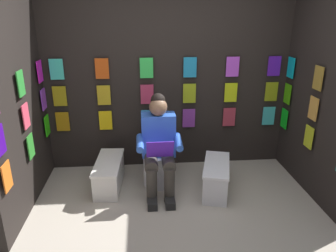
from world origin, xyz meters
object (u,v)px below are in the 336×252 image
at_px(toilet, 158,158).
at_px(comic_longbox_near, 109,174).
at_px(comic_longbox_far, 216,177).
at_px(person_reading, 159,145).

bearing_deg(toilet, comic_longbox_near, 7.69).
height_order(toilet, comic_longbox_far, toilet).
bearing_deg(comic_longbox_near, person_reading, 170.22).
relative_size(toilet, comic_longbox_near, 0.98).
bearing_deg(toilet, comic_longbox_far, 155.88).
distance_m(person_reading, comic_longbox_far, 0.80).
distance_m(toilet, comic_longbox_near, 0.64).
relative_size(toilet, person_reading, 0.65).
bearing_deg(person_reading, comic_longbox_far, 173.37).
relative_size(person_reading, comic_longbox_near, 1.51).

